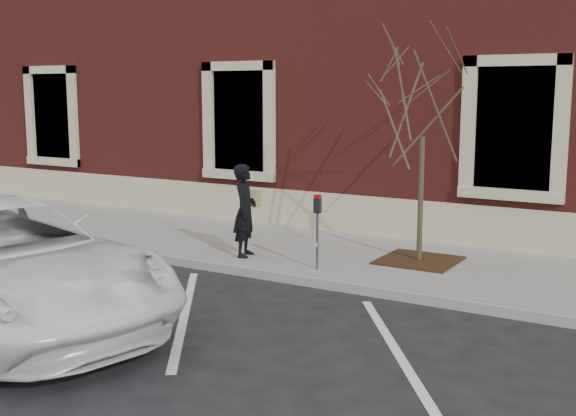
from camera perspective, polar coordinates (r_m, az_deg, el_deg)
The scene contains 9 objects.
ground at distance 11.97m, azimuth -1.48°, elevation -5.60°, with size 120.00×120.00×0.00m, color #28282B.
sidewalk_near at distance 13.42m, azimuth 2.53°, elevation -3.64°, with size 40.00×3.50×0.15m, color #9E9A95.
curb_near at distance 11.91m, azimuth -1.61°, elevation -5.31°, with size 40.00×0.12×0.15m, color #9E9E99.
parking_stripes at distance 10.25m, azimuth -8.16°, elevation -8.25°, with size 28.00×4.40×0.01m, color silver, non-canonical shape.
building_civic at distance 18.59m, azimuth 11.64°, elevation 11.95°, with size 40.00×8.62×8.00m.
man at distance 12.76m, azimuth -3.42°, elevation -0.20°, with size 0.60×0.39×1.65m, color black.
parking_meter at distance 11.79m, azimuth 2.34°, elevation -0.78°, with size 0.11×0.09×1.25m.
tree_grate at distance 12.72m, azimuth 10.29°, elevation -4.09°, with size 1.29×1.29×0.03m, color #3C2613.
sapling at distance 12.38m, azimuth 10.66°, elevation 8.32°, with size 2.36×2.36×3.93m.
Camera 1 is at (6.21, -9.76, 3.08)m, focal length 45.00 mm.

